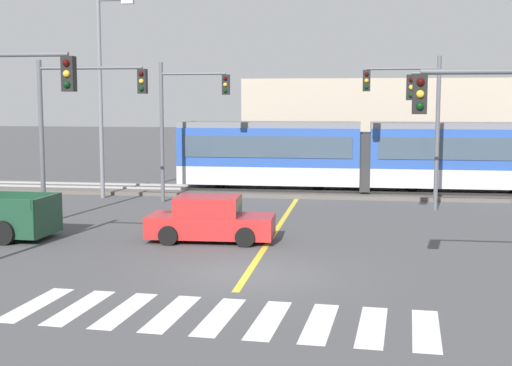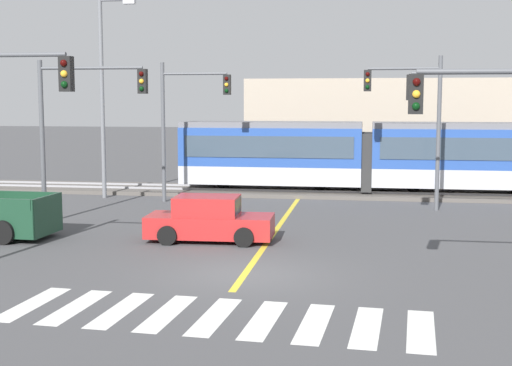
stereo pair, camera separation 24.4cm
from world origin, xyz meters
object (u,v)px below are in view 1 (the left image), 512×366
object	(u,v)px
light_rail_tram	(365,154)
street_lamp_west	(103,87)
sedan_crossing	(210,220)
traffic_light_far_right	(413,111)
traffic_light_far_left	(184,112)
traffic_light_mid_right	(485,119)
traffic_light_mid_left	(77,114)

from	to	relation	value
light_rail_tram	street_lamp_west	bearing A→B (deg)	-166.59
sedan_crossing	traffic_light_far_right	xyz separation A→B (m)	(7.11, 7.92, 3.53)
traffic_light_far_left	street_lamp_west	xyz separation A→B (m)	(-4.11, 0.81, 1.16)
light_rail_tram	traffic_light_far_right	xyz separation A→B (m)	(1.96, -4.54, 2.18)
traffic_light_far_left	traffic_light_mid_right	size ratio (longest dim) A/B	1.06
traffic_light_mid_right	street_lamp_west	size ratio (longest dim) A/B	0.63
traffic_light_mid_left	sedan_crossing	bearing A→B (deg)	-23.62
traffic_light_far_right	street_lamp_west	xyz separation A→B (m)	(-14.30, 1.60, 1.08)
sedan_crossing	street_lamp_west	world-z (taller)	street_lamp_west
street_lamp_west	light_rail_tram	bearing A→B (deg)	13.41
light_rail_tram	traffic_light_far_right	world-z (taller)	traffic_light_far_right
sedan_crossing	traffic_light_mid_right	bearing A→B (deg)	17.63
traffic_light_far_left	sedan_crossing	bearing A→B (deg)	-70.49
traffic_light_far_right	traffic_light_far_left	bearing A→B (deg)	175.57
traffic_light_mid_left	traffic_light_mid_right	size ratio (longest dim) A/B	1.03
traffic_light_mid_left	street_lamp_west	bearing A→B (deg)	102.64
street_lamp_west	traffic_light_mid_right	bearing A→B (deg)	-21.89
light_rail_tram	traffic_light_mid_left	world-z (taller)	traffic_light_mid_left
light_rail_tram	sedan_crossing	world-z (taller)	light_rail_tram
traffic_light_mid_left	street_lamp_west	size ratio (longest dim) A/B	0.65
light_rail_tram	traffic_light_far_right	size ratio (longest dim) A/B	2.83
traffic_light_mid_left	traffic_light_far_right	bearing A→B (deg)	23.26
traffic_light_far_left	street_lamp_west	distance (m)	4.34
traffic_light_far_right	street_lamp_west	world-z (taller)	street_lamp_west
traffic_light_mid_right	street_lamp_west	xyz separation A→B (m)	(-16.40, 6.59, 1.26)
traffic_light_far_right	traffic_light_mid_left	size ratio (longest dim) A/B	1.06
street_lamp_west	traffic_light_mid_left	bearing A→B (deg)	-77.36
sedan_crossing	traffic_light_mid_left	xyz separation A→B (m)	(-5.61, 2.45, 3.47)
traffic_light_far_right	traffic_light_mid_right	size ratio (longest dim) A/B	1.08
light_rail_tram	traffic_light_mid_left	bearing A→B (deg)	-137.04
light_rail_tram	traffic_light_far_right	distance (m)	5.41
sedan_crossing	street_lamp_west	xyz separation A→B (m)	(-7.19, 9.52, 4.60)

